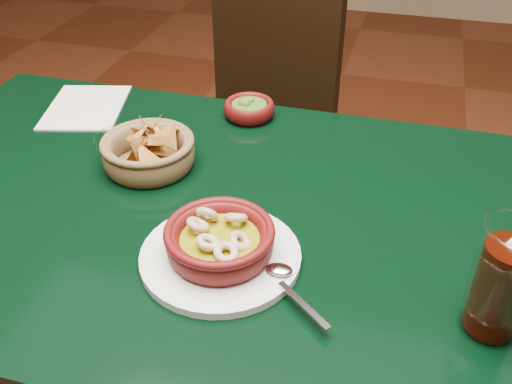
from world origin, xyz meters
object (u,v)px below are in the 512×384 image
(dining_table, at_px, (186,244))
(cola_drink, at_px, (502,282))
(dining_chair, at_px, (251,120))
(shrimp_plate, at_px, (220,244))
(chip_basket, at_px, (149,152))

(dining_table, relative_size, cola_drink, 6.22)
(cola_drink, bearing_deg, dining_chair, 123.80)
(dining_table, relative_size, shrimp_plate, 3.88)
(dining_table, height_order, shrimp_plate, shrimp_plate)
(chip_basket, xyz_separation_m, cola_drink, (0.60, -0.24, 0.05))
(dining_chair, bearing_deg, dining_table, -83.52)
(cola_drink, bearing_deg, dining_table, 162.62)
(dining_table, relative_size, dining_chair, 1.24)
(cola_drink, bearing_deg, chip_basket, 157.76)
(shrimp_plate, distance_m, chip_basket, 0.30)
(dining_table, distance_m, cola_drink, 0.55)
(dining_chair, bearing_deg, cola_drink, -56.20)
(dining_table, xyz_separation_m, shrimp_plate, (0.11, -0.12, 0.13))
(dining_chair, relative_size, cola_drink, 5.00)
(dining_table, distance_m, dining_chair, 0.72)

